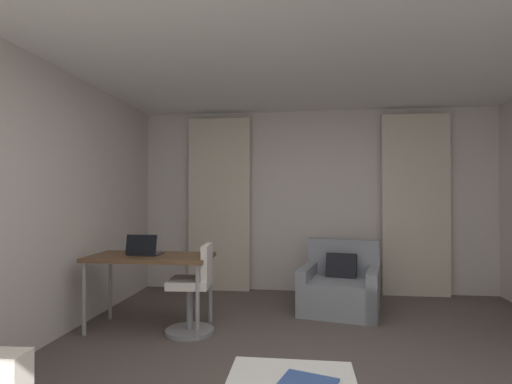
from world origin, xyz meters
TOP-DOWN VIEW (x-y plane):
  - wall_window at (0.00, 3.03)m, footprint 5.12×0.06m
  - ceiling at (0.00, 0.00)m, footprint 5.12×6.12m
  - curtain_left_panel at (-1.38, 2.90)m, footprint 0.90×0.06m
  - curtain_right_panel at (1.38, 2.90)m, footprint 0.90×0.06m
  - armchair at (0.28, 2.07)m, footprint 1.04×1.02m
  - desk at (-1.73, 1.19)m, footprint 1.24×0.62m
  - desk_chair at (-1.25, 1.11)m, footprint 0.48×0.48m
  - laptop at (-1.79, 1.18)m, footprint 0.33×0.25m
  - magazine_open at (-0.15, -0.65)m, footprint 0.33×0.28m

SIDE VIEW (x-z plane):
  - armchair at x=0.28m, z-range -0.14..0.67m
  - desk_chair at x=-1.25m, z-range -0.05..0.83m
  - magazine_open at x=-0.15m, z-range 0.40..0.41m
  - desk at x=-1.73m, z-range 0.31..1.06m
  - laptop at x=-1.79m, z-range 0.69..0.91m
  - curtain_left_panel at x=-1.38m, z-range 0.00..2.50m
  - curtain_right_panel at x=1.38m, z-range 0.00..2.50m
  - wall_window at x=0.00m, z-range 0.00..2.60m
  - ceiling at x=0.00m, z-range 2.60..2.66m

